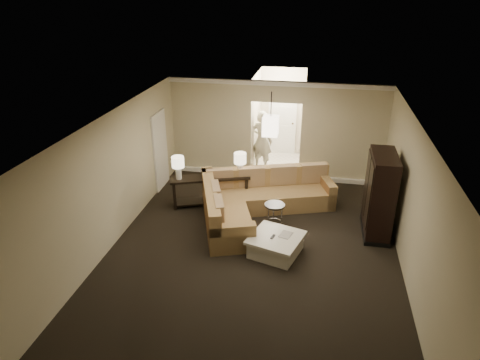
% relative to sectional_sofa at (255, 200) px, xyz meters
% --- Properties ---
extents(ground, '(8.00, 8.00, 0.00)m').
position_rel_sectional_sofa_xyz_m(ground, '(0.19, -1.67, -0.39)').
color(ground, black).
rests_on(ground, ground).
extents(wall_back, '(6.00, 0.04, 2.80)m').
position_rel_sectional_sofa_xyz_m(wall_back, '(0.19, 2.33, 1.01)').
color(wall_back, beige).
rests_on(wall_back, ground).
extents(wall_front, '(6.00, 0.04, 2.80)m').
position_rel_sectional_sofa_xyz_m(wall_front, '(0.19, -5.67, 1.01)').
color(wall_front, beige).
rests_on(wall_front, ground).
extents(wall_left, '(0.04, 8.00, 2.80)m').
position_rel_sectional_sofa_xyz_m(wall_left, '(-2.81, -1.67, 1.01)').
color(wall_left, beige).
rests_on(wall_left, ground).
extents(wall_right, '(0.04, 8.00, 2.80)m').
position_rel_sectional_sofa_xyz_m(wall_right, '(3.19, -1.67, 1.01)').
color(wall_right, beige).
rests_on(wall_right, ground).
extents(ceiling, '(6.00, 8.00, 0.02)m').
position_rel_sectional_sofa_xyz_m(ceiling, '(0.19, -1.67, 2.41)').
color(ceiling, silver).
rests_on(ceiling, wall_back).
extents(crown_molding, '(6.00, 0.10, 0.12)m').
position_rel_sectional_sofa_xyz_m(crown_molding, '(0.19, 2.28, 2.34)').
color(crown_molding, white).
rests_on(crown_molding, wall_back).
extents(baseboard, '(6.00, 0.10, 0.12)m').
position_rel_sectional_sofa_xyz_m(baseboard, '(0.19, 2.28, -0.33)').
color(baseboard, white).
rests_on(baseboard, ground).
extents(side_door, '(0.05, 0.90, 2.10)m').
position_rel_sectional_sofa_xyz_m(side_door, '(-2.78, 1.13, 0.66)').
color(side_door, white).
rests_on(side_door, ground).
extents(foyer, '(1.44, 2.02, 2.80)m').
position_rel_sectional_sofa_xyz_m(foyer, '(0.19, 3.67, 0.91)').
color(foyer, silver).
rests_on(foyer, ground).
extents(sectional_sofa, '(3.41, 3.38, 0.97)m').
position_rel_sectional_sofa_xyz_m(sectional_sofa, '(0.00, 0.00, 0.00)').
color(sectional_sofa, brown).
rests_on(sectional_sofa, ground).
extents(coffee_table, '(1.26, 1.26, 0.42)m').
position_rel_sectional_sofa_xyz_m(coffee_table, '(0.67, -1.55, -0.18)').
color(coffee_table, silver).
rests_on(coffee_table, ground).
extents(console_table, '(2.01, 1.10, 0.76)m').
position_rel_sectional_sofa_xyz_m(console_table, '(-1.21, 0.33, 0.07)').
color(console_table, black).
rests_on(console_table, ground).
extents(armoire, '(0.56, 1.30, 1.87)m').
position_rel_sectional_sofa_xyz_m(armoire, '(2.79, -0.27, 0.51)').
color(armoire, black).
rests_on(armoire, ground).
extents(drink_table, '(0.46, 0.46, 0.58)m').
position_rel_sectional_sofa_xyz_m(drink_table, '(0.52, -0.47, 0.03)').
color(drink_table, black).
rests_on(drink_table, ground).
extents(table_lamp_left, '(0.31, 0.31, 0.58)m').
position_rel_sectional_sofa_xyz_m(table_lamp_left, '(-1.92, 0.07, 0.77)').
color(table_lamp_left, white).
rests_on(table_lamp_left, console_table).
extents(table_lamp_right, '(0.31, 0.31, 0.58)m').
position_rel_sectional_sofa_xyz_m(table_lamp_right, '(-0.49, 0.59, 0.77)').
color(table_lamp_right, white).
rests_on(table_lamp_right, console_table).
extents(pendant_light, '(0.38, 0.38, 1.09)m').
position_rel_sectional_sofa_xyz_m(pendant_light, '(0.19, 1.03, 1.57)').
color(pendant_light, black).
rests_on(pendant_light, ceiling).
extents(person, '(0.85, 0.71, 2.00)m').
position_rel_sectional_sofa_xyz_m(person, '(-0.26, 2.84, 0.62)').
color(person, '#EBE7C7').
rests_on(person, ground).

